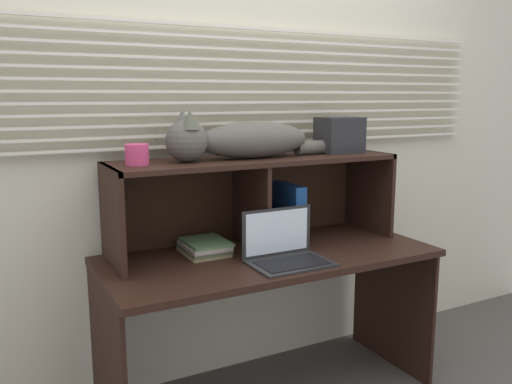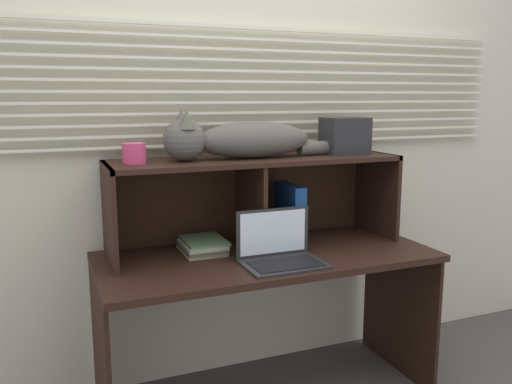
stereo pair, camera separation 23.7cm
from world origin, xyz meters
TOP-DOWN VIEW (x-y plane):
  - back_panel_with_blinds at (0.00, 0.55)m, footprint 4.40×0.08m
  - desk at (0.00, 0.18)m, footprint 1.49×0.66m
  - hutch_shelf_unit at (-0.00, 0.34)m, footprint 1.35×0.38m
  - cat at (-0.08, 0.31)m, footprint 0.91×0.19m
  - laptop at (-0.00, 0.04)m, footprint 0.34×0.24m
  - binder_upright at (0.17, 0.31)m, footprint 0.06×0.24m
  - book_stack at (-0.26, 0.31)m, footprint 0.19×0.24m
  - small_basket at (-0.55, 0.31)m, footprint 0.10×0.10m
  - storage_box at (0.47, 0.31)m, footprint 0.21×0.15m

SIDE VIEW (x-z plane):
  - desk at x=0.00m, z-range 0.22..0.92m
  - book_stack at x=-0.26m, z-range 0.70..0.76m
  - laptop at x=0.00m, z-range 0.64..0.86m
  - binder_upright at x=0.17m, z-range 0.70..0.99m
  - hutch_shelf_unit at x=0.00m, z-range 0.79..1.21m
  - small_basket at x=-0.55m, z-range 1.12..1.21m
  - cat at x=-0.08m, z-range 1.10..1.32m
  - storage_box at x=0.47m, z-range 1.12..1.30m
  - back_panel_with_blinds at x=0.00m, z-range 0.00..2.50m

